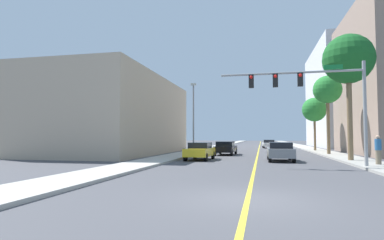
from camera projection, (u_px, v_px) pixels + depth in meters
name	position (u px, v px, depth m)	size (l,w,h in m)	color
ground	(259.00, 148.00, 50.39)	(192.00, 192.00, 0.00)	#47474C
sidewalk_left	(213.00, 147.00, 51.97)	(2.67, 168.00, 0.15)	#B2ADA3
sidewalk_right	(308.00, 148.00, 48.81)	(2.67, 168.00, 0.15)	#9E9B93
lane_marking_center	(259.00, 148.00, 50.39)	(0.16, 144.00, 0.01)	yellow
building_left_near	(115.00, 116.00, 35.49)	(11.39, 21.46, 8.30)	tan
building_right_far	(349.00, 97.00, 56.86)	(11.87, 23.28, 17.89)	silver
traffic_signal_mast	(314.00, 90.00, 19.41)	(8.62, 0.36, 6.23)	gray
street_lamp	(193.00, 114.00, 33.16)	(0.56, 0.28, 7.30)	gray
palm_near	(348.00, 60.00, 23.56)	(3.67, 3.67, 9.32)	brown
palm_mid	(327.00, 91.00, 31.70)	(2.78, 2.78, 7.81)	brown
palm_far	(314.00, 110.00, 39.85)	(3.00, 3.00, 6.61)	brown
car_gray	(280.00, 151.00, 24.12)	(1.92, 4.10, 1.43)	slate
car_yellow	(200.00, 151.00, 25.46)	(1.93, 4.09, 1.39)	gold
car_black	(226.00, 148.00, 32.39)	(2.04, 4.50, 1.37)	black
car_white	(269.00, 144.00, 51.51)	(2.07, 4.23, 1.34)	white
pedestrian	(378.00, 150.00, 19.65)	(0.38, 0.38, 1.81)	#726651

